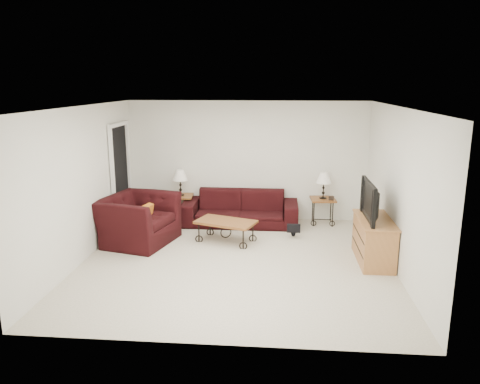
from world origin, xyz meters
name	(u,v)px	position (x,y,z in m)	size (l,w,h in m)	color
ground	(236,261)	(0.00, 0.00, 0.00)	(5.00, 5.00, 0.00)	beige
wall_back	(247,161)	(0.00, 2.50, 1.25)	(5.00, 0.02, 2.50)	white
wall_front	(214,239)	(0.00, -2.50, 1.25)	(5.00, 0.02, 2.50)	white
wall_left	(84,184)	(-2.50, 0.00, 1.25)	(0.02, 5.00, 2.50)	white
wall_right	(398,190)	(2.50, 0.00, 1.25)	(0.02, 5.00, 2.50)	white
ceiling	(236,107)	(0.00, 0.00, 2.50)	(5.00, 5.00, 0.00)	white
doorway	(120,178)	(-2.47, 1.65, 1.02)	(0.08, 0.94, 2.04)	black
sofa	(240,208)	(-0.11, 2.02, 0.34)	(2.35, 0.92, 0.69)	black
side_table_left	(181,208)	(-1.39, 2.20, 0.27)	(0.50, 0.50, 0.54)	brown
side_table_right	(322,211)	(1.58, 2.20, 0.27)	(0.50, 0.50, 0.54)	brown
lamp_left	(180,183)	(-1.39, 2.20, 0.81)	(0.31, 0.31, 0.54)	black
lamp_right	(324,186)	(1.58, 2.20, 0.81)	(0.31, 0.31, 0.54)	black
photo_frame_left	(172,195)	(-1.54, 2.05, 0.59)	(0.11, 0.01, 0.09)	black
photo_frame_right	(331,198)	(1.73, 2.05, 0.59)	(0.11, 0.01, 0.09)	black
coffee_table	(226,231)	(-0.28, 0.93, 0.20)	(1.06, 0.57, 0.40)	brown
armchair	(138,220)	(-1.88, 0.76, 0.43)	(1.32, 1.15, 0.86)	black
throw_pillow	(145,216)	(-1.73, 0.71, 0.52)	(0.39, 0.10, 0.39)	#BF6A18
tv_stand	(374,240)	(2.23, 0.20, 0.36)	(0.50, 1.19, 0.72)	#BF8147
television	(375,201)	(2.21, 0.20, 1.02)	(1.07, 0.14, 0.62)	black
backpack	(294,224)	(0.97, 1.33, 0.25)	(0.38, 0.29, 0.50)	black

